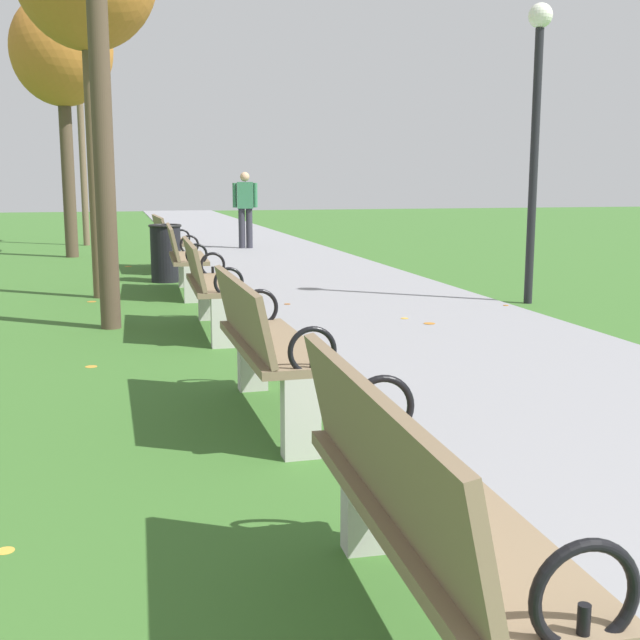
% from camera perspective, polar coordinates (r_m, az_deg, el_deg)
% --- Properties ---
extents(paved_walkway, '(3.17, 44.00, 0.02)m').
position_cam_1_polar(paved_walkway, '(17.58, -4.51, 5.02)').
color(paved_walkway, gray).
rests_on(paved_walkway, ground).
extents(park_bench_2, '(0.52, 1.61, 0.90)m').
position_cam_1_polar(park_bench_2, '(2.58, 6.96, -13.10)').
color(park_bench_2, '#7A664C').
rests_on(park_bench_2, ground).
extents(park_bench_3, '(0.49, 1.60, 0.90)m').
position_cam_1_polar(park_bench_3, '(5.02, -3.93, -1.68)').
color(park_bench_3, '#7A664C').
rests_on(park_bench_3, ground).
extents(park_bench_4, '(0.51, 1.61, 0.90)m').
position_cam_1_polar(park_bench_4, '(7.97, -7.84, 2.55)').
color(park_bench_4, '#7A664C').
rests_on(park_bench_4, ground).
extents(park_bench_5, '(0.53, 1.62, 0.90)m').
position_cam_1_polar(park_bench_5, '(10.71, -9.53, 4.36)').
color(park_bench_5, '#7A664C').
rests_on(park_bench_5, ground).
extents(park_bench_6, '(0.54, 1.62, 0.90)m').
position_cam_1_polar(park_bench_6, '(13.58, -10.57, 5.47)').
color(park_bench_6, '#7A664C').
rests_on(park_bench_6, ground).
extents(tree_4, '(1.87, 1.87, 4.89)m').
position_cam_1_polar(tree_4, '(16.55, -17.70, 17.47)').
color(tree_4, '#4C3D2D').
rests_on(tree_4, ground).
extents(tree_5, '(1.17, 1.17, 4.65)m').
position_cam_1_polar(tree_5, '(19.40, -16.64, 16.66)').
color(tree_5, brown).
rests_on(tree_5, ground).
extents(pedestrian_walking, '(0.53, 0.27, 1.62)m').
position_cam_1_polar(pedestrian_walking, '(17.60, -5.28, 8.01)').
color(pedestrian_walking, '#2D2D38').
rests_on(pedestrian_walking, paved_walkway).
extents(trash_bin, '(0.48, 0.48, 0.84)m').
position_cam_1_polar(trash_bin, '(12.12, -10.79, 4.66)').
color(trash_bin, black).
rests_on(trash_bin, ground).
extents(lamp_post, '(0.28, 0.28, 3.48)m').
position_cam_1_polar(lamp_post, '(10.10, 14.97, 14.20)').
color(lamp_post, black).
rests_on(lamp_post, ground).
extents(scattered_leaves, '(5.03, 15.24, 0.02)m').
position_cam_1_polar(scattered_leaves, '(8.43, -4.85, -0.25)').
color(scattered_leaves, '#AD6B23').
rests_on(scattered_leaves, ground).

